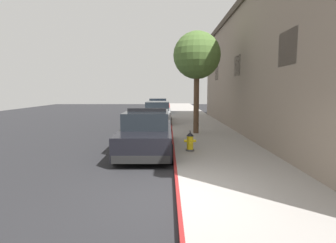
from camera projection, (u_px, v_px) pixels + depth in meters
The scene contains 9 objects.
ground_plane at pixel (101, 132), 15.76m from camera, with size 30.78×60.00×0.20m, color #232326.
sidewalk_pavement at pixel (201, 129), 15.75m from camera, with size 3.47×60.00×0.13m, color gray.
curb_painted_edge at pixel (172, 129), 15.75m from camera, with size 0.08×60.00×0.13m, color maroon.
storefront_building at pixel (292, 68), 14.14m from camera, with size 6.16×21.56×7.05m.
police_cruiser at pixel (147, 133), 10.13m from camera, with size 1.94×4.84×1.68m.
parked_car_silver_ahead at pixel (158, 113), 18.99m from camera, with size 1.94×4.84×1.56m.
parked_car_dark_far at pixel (158, 106), 26.81m from camera, with size 1.94×4.84×1.56m.
fire_hydrant at pixel (190, 141), 9.72m from camera, with size 0.44×0.40×0.76m.
street_tree at pixel (197, 56), 13.36m from camera, with size 2.41×2.41×5.21m.
Camera 1 is at (-0.26, -5.58, 2.36)m, focal length 28.08 mm.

